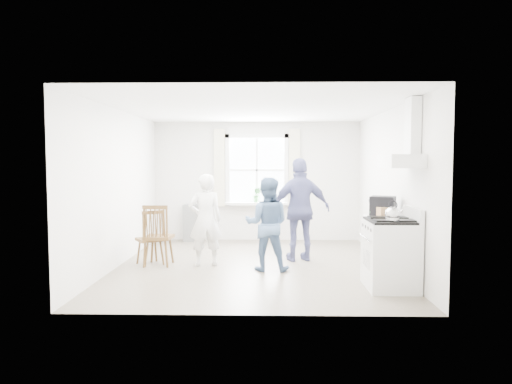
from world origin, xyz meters
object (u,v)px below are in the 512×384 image
person_left (205,220)px  person_mid (267,224)px  low_cabinet (383,246)px  windsor_chair_b (157,229)px  person_right (301,210)px  gas_stove (391,253)px  stereo_stack (383,207)px  windsor_chair_a (152,232)px

person_left → person_mid: size_ratio=1.03×
low_cabinet → windsor_chair_b: (-3.58, 0.53, 0.18)m
windsor_chair_b → person_right: 2.47m
gas_stove → person_left: (-2.72, 1.30, 0.28)m
windsor_chair_b → person_mid: 1.84m
stereo_stack → windsor_chair_a: bearing=170.7°
stereo_stack → person_mid: 1.80m
stereo_stack → windsor_chair_a: 3.74m
low_cabinet → gas_stove: bearing=-95.7°
windsor_chair_b → person_left: bearing=5.1°
low_cabinet → person_right: person_right is taller
person_right → windsor_chair_b: bearing=-0.2°
person_left → stereo_stack: bearing=149.6°
windsor_chair_a → person_mid: size_ratio=0.63×
windsor_chair_a → person_right: bearing=10.2°
gas_stove → low_cabinet: size_ratio=1.24×
low_cabinet → person_mid: bearing=170.0°
low_cabinet → person_left: (-2.78, 0.60, 0.32)m
gas_stove → windsor_chair_b: 3.72m
windsor_chair_b → person_left: size_ratio=0.67×
gas_stove → person_left: bearing=154.4°
windsor_chair_b → person_right: bearing=11.9°
low_cabinet → windsor_chair_a: windsor_chair_a is taller
stereo_stack → person_right: person_right is taller
gas_stove → person_left: person_left is taller
person_left → person_right: (1.61, 0.44, 0.13)m
person_left → person_mid: bearing=146.2°
person_right → gas_stove: bearing=110.3°
stereo_stack → person_right: (-1.16, 1.05, -0.16)m
windsor_chair_a → person_left: size_ratio=0.61×
low_cabinet → person_right: (-1.17, 1.04, 0.45)m
gas_stove → person_mid: 1.99m
low_cabinet → person_right: size_ratio=0.50×
gas_stove → person_mid: size_ratio=0.75×
low_cabinet → stereo_stack: bearing=-143.8°
windsor_chair_a → person_mid: bearing=-8.3°
stereo_stack → person_left: (-2.77, 0.61, -0.29)m
person_right → person_left: bearing=3.1°
person_mid → low_cabinet: bearing=175.8°
gas_stove → stereo_stack: size_ratio=2.52×
gas_stove → person_mid: bearing=149.1°
windsor_chair_b → person_right: (2.41, 0.51, 0.27)m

